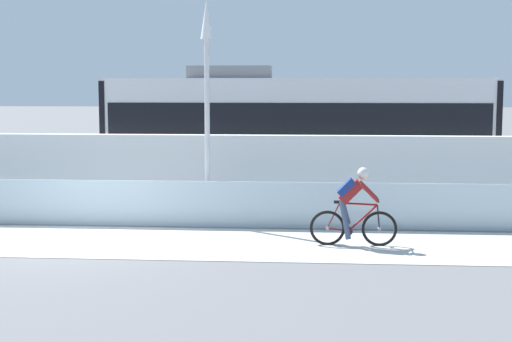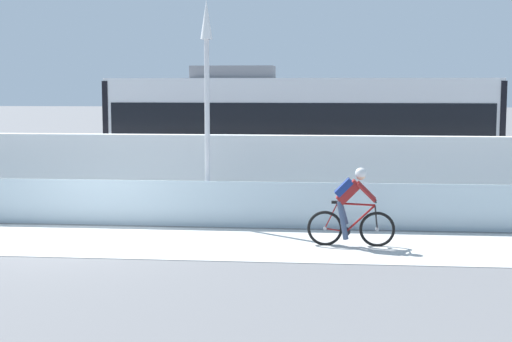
# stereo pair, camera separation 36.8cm
# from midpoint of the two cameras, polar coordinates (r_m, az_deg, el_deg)

# --- Properties ---
(ground_plane) EXTENTS (200.00, 200.00, 0.00)m
(ground_plane) POSITION_cam_midpoint_polar(r_m,az_deg,el_deg) (16.42, -13.78, -5.15)
(ground_plane) COLOR slate
(bike_path_deck) EXTENTS (32.00, 3.20, 0.01)m
(bike_path_deck) POSITION_cam_midpoint_polar(r_m,az_deg,el_deg) (16.42, -13.78, -5.13)
(bike_path_deck) COLOR beige
(bike_path_deck) RESTS_ON ground
(glass_parapet) EXTENTS (32.00, 0.05, 1.06)m
(glass_parapet) POSITION_cam_midpoint_polar(r_m,az_deg,el_deg) (18.07, -11.98, -2.35)
(glass_parapet) COLOR silver
(glass_parapet) RESTS_ON ground
(concrete_barrier_wall) EXTENTS (32.00, 0.36, 2.01)m
(concrete_barrier_wall) POSITION_cam_midpoint_polar(r_m,az_deg,el_deg) (19.72, -10.53, -0.19)
(concrete_barrier_wall) COLOR white
(concrete_barrier_wall) RESTS_ON ground
(tram_rail_near) EXTENTS (32.00, 0.08, 0.01)m
(tram_rail_near) POSITION_cam_midpoint_polar(r_m,az_deg,el_deg) (22.24, -8.82, -2.02)
(tram_rail_near) COLOR #595654
(tram_rail_near) RESTS_ON ground
(tram_rail_far) EXTENTS (32.00, 0.08, 0.01)m
(tram_rail_far) POSITION_cam_midpoint_polar(r_m,az_deg,el_deg) (23.62, -8.02, -1.51)
(tram_rail_far) COLOR #595654
(tram_rail_far) RESTS_ON ground
(tram) EXTENTS (11.06, 2.54, 3.81)m
(tram) POSITION_cam_midpoint_polar(r_m,az_deg,el_deg) (22.16, 2.63, 2.94)
(tram) COLOR silver
(tram) RESTS_ON ground
(cyclist_on_bike) EXTENTS (1.77, 0.58, 1.61)m
(cyclist_on_bike) POSITION_cam_midpoint_polar(r_m,az_deg,el_deg) (15.46, 6.63, -2.71)
(cyclist_on_bike) COLOR black
(cyclist_on_bike) RESTS_ON ground
(lamp_post_antenna) EXTENTS (0.28, 0.28, 5.20)m
(lamp_post_antenna) POSITION_cam_midpoint_polar(r_m,az_deg,el_deg) (17.62, -4.31, 6.57)
(lamp_post_antenna) COLOR gray
(lamp_post_antenna) RESTS_ON ground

